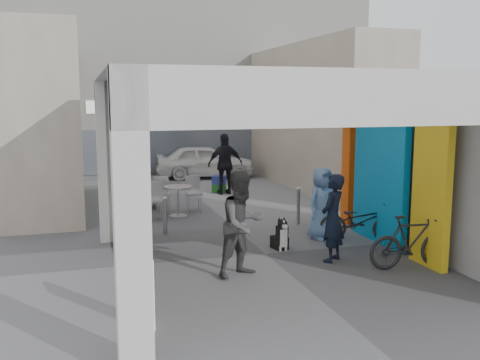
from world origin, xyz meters
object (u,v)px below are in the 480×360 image
object	(u,v)px
man_with_dog	(333,218)
white_van	(205,161)
border_collie	(281,237)
bicycle_front	(360,221)
man_crates	(225,164)
cafe_set	(172,202)
produce_stand	(139,199)
man_elderly	(322,203)
bicycle_rear	(412,242)
man_back_turned	(242,224)

from	to	relation	value
man_with_dog	white_van	world-z (taller)	man_with_dog
border_collie	bicycle_front	xyz separation A→B (m)	(1.89, 0.11, 0.18)
man_with_dog	man_crates	distance (m)	7.73
cafe_set	man_with_dog	bearing A→B (deg)	-65.89
produce_stand	man_elderly	world-z (taller)	man_elderly
man_crates	bicycle_rear	size ratio (longest dim) A/B	1.18
border_collie	man_with_dog	bearing A→B (deg)	-67.95
bicycle_rear	border_collie	bearing A→B (deg)	49.88
bicycle_rear	cafe_set	bearing A→B (deg)	34.63
produce_stand	white_van	world-z (taller)	white_van
man_with_dog	white_van	xyz separation A→B (m)	(0.09, 11.53, -0.20)
border_collie	bicycle_front	distance (m)	1.90
man_back_turned	bicycle_rear	bearing A→B (deg)	-31.48
man_elderly	white_van	world-z (taller)	man_elderly
cafe_set	man_with_dog	size ratio (longest dim) A/B	0.94
produce_stand	man_elderly	bearing A→B (deg)	-32.76
man_crates	bicycle_front	size ratio (longest dim) A/B	1.14
bicycle_front	man_with_dog	bearing A→B (deg)	155.46
cafe_set	bicycle_rear	world-z (taller)	bicycle_rear
man_elderly	man_crates	xyz separation A→B (m)	(-0.60, 6.12, 0.19)
man_back_turned	man_elderly	size ratio (longest dim) A/B	1.16
bicycle_front	white_van	size ratio (longest dim) A/B	0.45
cafe_set	border_collie	world-z (taller)	cafe_set
produce_stand	white_van	bearing A→B (deg)	78.15
cafe_set	man_elderly	world-z (taller)	man_elderly
white_van	man_crates	bearing A→B (deg)	-175.29
man_with_dog	bicycle_rear	world-z (taller)	man_with_dog
border_collie	man_with_dog	xyz separation A→B (m)	(0.67, -1.02, 0.58)
man_back_turned	white_van	size ratio (longest dim) A/B	0.49
produce_stand	man_with_dog	size ratio (longest dim) A/B	0.65
man_with_dog	man_back_turned	distance (m)	1.95
cafe_set	bicycle_front	size ratio (longest dim) A/B	0.92
man_crates	bicycle_front	world-z (taller)	man_crates
man_with_dog	bicycle_rear	bearing A→B (deg)	105.00
man_with_dog	man_back_turned	xyz separation A→B (m)	(-1.92, -0.32, 0.09)
man_elderly	white_van	size ratio (longest dim) A/B	0.42
bicycle_rear	produce_stand	bearing A→B (deg)	35.86
border_collie	man_elderly	distance (m)	1.43
man_with_dog	man_back_turned	size ratio (longest dim) A/B	0.91
cafe_set	white_van	xyz separation A→B (m)	(2.39, 6.39, 0.32)
man_with_dog	man_crates	size ratio (longest dim) A/B	0.86
man_back_turned	bicycle_front	size ratio (longest dim) A/B	1.07
man_back_turned	man_elderly	world-z (taller)	man_back_turned
man_back_turned	bicycle_rear	size ratio (longest dim) A/B	1.12
border_collie	bicycle_front	size ratio (longest dim) A/B	0.40
bicycle_rear	white_van	world-z (taller)	white_van
border_collie	bicycle_rear	xyz separation A→B (m)	(1.89, -1.84, 0.23)
man_back_turned	bicycle_rear	xyz separation A→B (m)	(3.14, -0.50, -0.44)
bicycle_front	bicycle_rear	world-z (taller)	bicycle_rear
produce_stand	bicycle_rear	distance (m)	8.18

